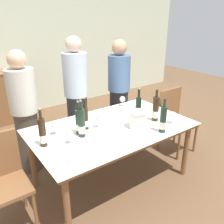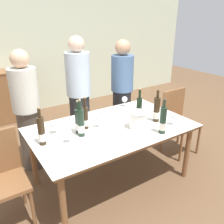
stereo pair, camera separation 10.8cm
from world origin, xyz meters
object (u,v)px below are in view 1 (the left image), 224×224
at_px(wine_bottle_1, 163,120).
at_px(person_host, 25,114).
at_px(wine_bottle_6, 156,110).
at_px(wine_bottle_4, 85,118).
at_px(wine_glass_3, 70,135).
at_px(wine_glass_4, 99,119).
at_px(wine_glass_5, 173,115).
at_px(wine_bottle_0, 138,110).
at_px(person_guest_right, 119,93).
at_px(person_guest_left, 77,98).
at_px(chair_left_end, 1,176).
at_px(wine_bottle_5, 43,133).
at_px(ice_bucket, 138,119).
at_px(wine_glass_2, 122,99).
at_px(wine_bottle_3, 82,124).
at_px(wine_bottle_2, 79,122).
at_px(wine_glass_0, 139,101).
at_px(chair_right_end, 175,116).
at_px(wine_glass_1, 54,125).
at_px(dining_table, 112,132).

height_order(wine_bottle_1, person_host, person_host).
bearing_deg(wine_bottle_6, wine_bottle_4, 159.63).
bearing_deg(wine_glass_3, wine_glass_4, 18.06).
distance_m(wine_glass_3, wine_glass_5, 1.21).
height_order(wine_bottle_0, person_guest_right, person_guest_right).
height_order(wine_glass_5, person_guest_left, person_guest_left).
bearing_deg(wine_bottle_0, wine_bottle_6, -33.12).
bearing_deg(chair_left_end, wine_glass_5, -13.27).
distance_m(wine_bottle_5, wine_glass_3, 0.25).
bearing_deg(wine_bottle_0, ice_bucket, -132.45).
distance_m(wine_bottle_0, person_guest_right, 0.90).
bearing_deg(wine_glass_4, wine_glass_2, 30.49).
bearing_deg(wine_bottle_3, wine_bottle_2, 83.33).
height_order(wine_bottle_6, person_guest_right, person_guest_right).
relative_size(wine_glass_3, person_guest_right, 0.09).
bearing_deg(wine_glass_2, wine_bottle_4, -157.64).
distance_m(wine_bottle_2, person_guest_left, 0.86).
relative_size(wine_glass_0, chair_right_end, 0.15).
bearing_deg(person_guest_right, wine_glass_2, -120.48).
bearing_deg(wine_bottle_6, wine_bottle_0, 146.88).
bearing_deg(wine_glass_1, wine_glass_3, -81.00).
relative_size(wine_glass_5, person_host, 0.09).
xyz_separation_m(wine_bottle_3, wine_glass_3, (-0.17, -0.06, -0.04)).
relative_size(wine_glass_0, person_guest_right, 0.09).
height_order(person_host, person_guest_right, person_guest_right).
bearing_deg(person_guest_right, wine_bottle_3, -144.00).
xyz_separation_m(wine_bottle_0, wine_bottle_1, (0.02, -0.37, -0.00)).
xyz_separation_m(wine_bottle_0, wine_glass_3, (-0.90, -0.02, -0.04)).
relative_size(wine_bottle_6, chair_right_end, 0.42).
distance_m(ice_bucket, person_guest_left, 1.05).
bearing_deg(wine_glass_1, wine_glass_4, -15.03).
xyz_separation_m(wine_bottle_3, chair_right_end, (1.58, 0.09, -0.34)).
relative_size(wine_bottle_4, chair_right_end, 0.41).
xyz_separation_m(dining_table, chair_left_end, (-1.19, 0.09, -0.14)).
xyz_separation_m(wine_glass_1, chair_left_end, (-0.60, -0.11, -0.31)).
distance_m(wine_bottle_5, wine_glass_2, 1.34).
relative_size(wine_glass_0, wine_glass_5, 0.95).
bearing_deg(wine_bottle_0, dining_table, 172.12).
bearing_deg(wine_bottle_4, ice_bucket, -33.10).
bearing_deg(wine_bottle_2, dining_table, -12.00).
xyz_separation_m(ice_bucket, wine_glass_2, (0.28, 0.63, -0.01)).
height_order(dining_table, wine_glass_3, wine_glass_3).
height_order(ice_bucket, wine_bottle_2, wine_bottle_2).
xyz_separation_m(wine_bottle_6, wine_glass_4, (-0.65, 0.23, -0.04)).
bearing_deg(person_guest_left, wine_glass_4, -100.42).
relative_size(wine_bottle_1, wine_glass_0, 2.71).
height_order(wine_glass_4, chair_left_end, chair_left_end).
height_order(wine_glass_2, chair_left_end, chair_left_end).
bearing_deg(chair_right_end, wine_glass_0, 162.24).
relative_size(wine_glass_0, wine_glass_3, 0.96).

